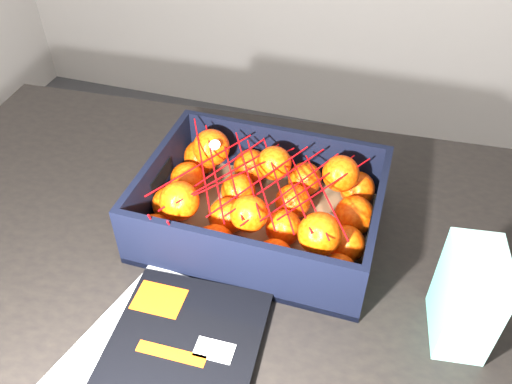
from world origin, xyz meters
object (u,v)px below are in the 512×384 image
(table, at_px, (211,277))
(retail_carton, at_px, (467,298))
(magazine_stack, at_px, (164,358))
(produce_crate, at_px, (261,213))

(table, distance_m, retail_carton, 0.45)
(magazine_stack, bearing_deg, produce_crate, 79.80)
(magazine_stack, bearing_deg, retail_carton, 24.28)
(magazine_stack, distance_m, retail_carton, 0.43)
(table, bearing_deg, produce_crate, 37.24)
(magazine_stack, height_order, retail_carton, retail_carton)
(retail_carton, bearing_deg, produce_crate, 152.49)
(magazine_stack, distance_m, produce_crate, 0.30)
(table, relative_size, produce_crate, 3.18)
(retail_carton, bearing_deg, table, 163.93)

